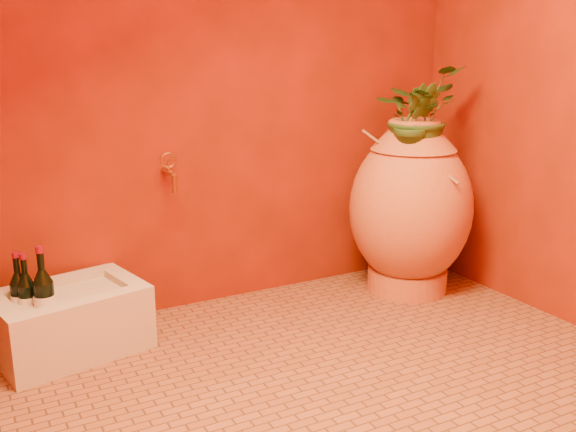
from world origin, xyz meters
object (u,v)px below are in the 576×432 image
stone_basin (70,322)px  wine_bottle_c (20,298)px  amphora (410,207)px  wine_bottle_a (45,299)px  wall_tap (170,171)px  wine_bottle_b (28,299)px

stone_basin → wine_bottle_c: wine_bottle_c is taller
wine_bottle_c → amphora: bearing=-4.3°
amphora → wine_bottle_a: amphora is taller
wine_bottle_a → wine_bottle_c: wine_bottle_a is taller
amphora → stone_basin: 1.73m
amphora → wine_bottle_a: size_ratio=2.64×
wine_bottle_c → wall_tap: (0.69, 0.12, 0.44)m
wine_bottle_b → stone_basin: bearing=-3.5°
wine_bottle_a → stone_basin: bearing=29.5°
wine_bottle_a → wine_bottle_b: size_ratio=1.13×
amphora → wall_tap: (-1.19, 0.26, 0.26)m
stone_basin → wine_bottle_c: bearing=166.5°
wine_bottle_a → wine_bottle_c: 0.13m
amphora → wine_bottle_c: (-1.88, 0.14, -0.19)m
wine_bottle_a → wine_bottle_c: (-0.08, 0.10, -0.01)m
wine_bottle_c → stone_basin: bearing=-13.5°
wine_bottle_b → wine_bottle_c: wine_bottle_c is taller
amphora → wine_bottle_c: size_ratio=2.97×
wine_bottle_a → wall_tap: wall_tap is taller
stone_basin → wine_bottle_c: 0.22m
amphora → stone_basin: bearing=176.6°
wine_bottle_b → wall_tap: wall_tap is taller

